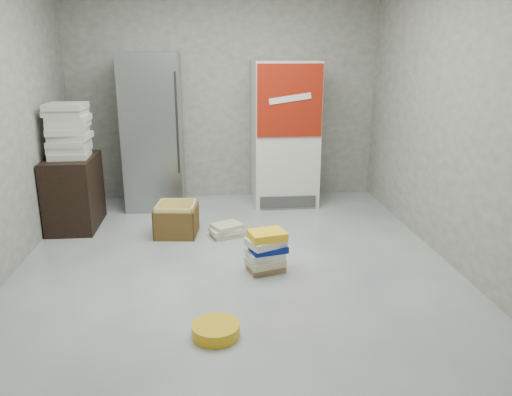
{
  "coord_description": "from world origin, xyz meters",
  "views": [
    {
      "loc": [
        -0.21,
        -4.12,
        1.93
      ],
      "look_at": [
        0.25,
        0.7,
        0.49
      ],
      "focal_mm": 35.0,
      "sensor_mm": 36.0,
      "label": 1
    }
  ],
  "objects_px": {
    "wood_shelf": "(74,192)",
    "phonebook_stack_main": "(266,251)",
    "cardboard_box": "(177,222)",
    "coke_cooler": "(285,134)",
    "steel_fridge": "(153,132)"
  },
  "relations": [
    {
      "from": "wood_shelf",
      "to": "cardboard_box",
      "type": "xyz_separation_m",
      "value": [
        1.14,
        -0.37,
        -0.26
      ]
    },
    {
      "from": "phonebook_stack_main",
      "to": "cardboard_box",
      "type": "relative_size",
      "value": 0.82
    },
    {
      "from": "coke_cooler",
      "to": "steel_fridge",
      "type": "bearing_deg",
      "value": 179.82
    },
    {
      "from": "coke_cooler",
      "to": "wood_shelf",
      "type": "relative_size",
      "value": 2.25
    },
    {
      "from": "steel_fridge",
      "to": "cardboard_box",
      "type": "bearing_deg",
      "value": -74.08
    },
    {
      "from": "wood_shelf",
      "to": "cardboard_box",
      "type": "bearing_deg",
      "value": -18.04
    },
    {
      "from": "wood_shelf",
      "to": "phonebook_stack_main",
      "type": "height_order",
      "value": "wood_shelf"
    },
    {
      "from": "wood_shelf",
      "to": "cardboard_box",
      "type": "height_order",
      "value": "wood_shelf"
    },
    {
      "from": "wood_shelf",
      "to": "coke_cooler",
      "type": "bearing_deg",
      "value": 16.28
    },
    {
      "from": "coke_cooler",
      "to": "phonebook_stack_main",
      "type": "relative_size",
      "value": 4.56
    },
    {
      "from": "steel_fridge",
      "to": "wood_shelf",
      "type": "relative_size",
      "value": 2.37
    },
    {
      "from": "coke_cooler",
      "to": "phonebook_stack_main",
      "type": "height_order",
      "value": "coke_cooler"
    },
    {
      "from": "phonebook_stack_main",
      "to": "cardboard_box",
      "type": "distance_m",
      "value": 1.34
    },
    {
      "from": "coke_cooler",
      "to": "wood_shelf",
      "type": "bearing_deg",
      "value": -163.72
    },
    {
      "from": "wood_shelf",
      "to": "phonebook_stack_main",
      "type": "distance_m",
      "value": 2.45
    }
  ]
}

